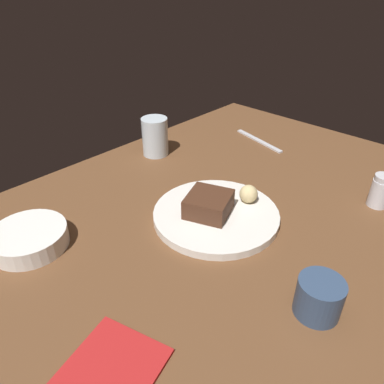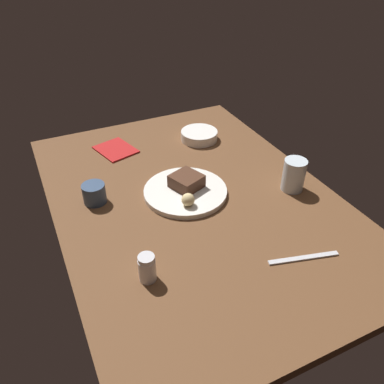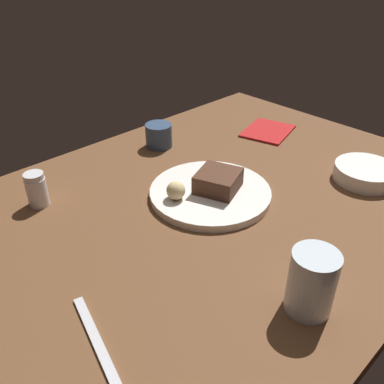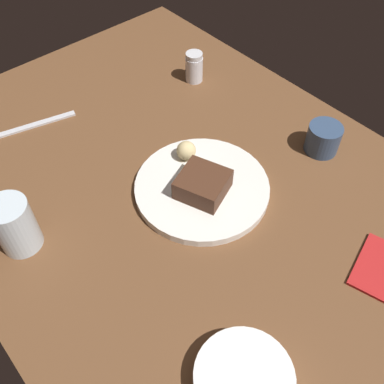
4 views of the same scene
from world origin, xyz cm
name	(u,v)px [view 1 (image 1 of 4)]	position (x,y,z in cm)	size (l,w,h in cm)	color
dining_table	(218,215)	(0.00, 0.00, 1.50)	(120.00, 84.00, 3.00)	brown
dessert_plate	(216,215)	(2.89, 1.61, 3.84)	(26.40, 26.40, 1.69)	white
chocolate_cake_slice	(209,204)	(4.18, 0.59, 6.77)	(8.59, 8.78, 4.17)	#472819
bread_roll	(249,194)	(-4.81, 4.20, 6.67)	(3.96, 3.96, 3.96)	#DBC184
salt_shaker	(381,191)	(-25.47, 24.58, 6.70)	(4.29, 4.29, 7.49)	silver
water_glass	(155,137)	(-9.20, -30.70, 8.26)	(7.18, 7.18, 10.52)	silver
side_bowl	(29,238)	(33.81, -18.49, 4.80)	(14.25, 14.25, 3.59)	white
coffee_cup	(319,297)	(11.00, 28.48, 6.11)	(7.05, 7.05, 6.23)	#334766
butter_knife	(259,141)	(-36.28, -14.13, 3.25)	(19.00, 1.40, 0.50)	silver
folded_napkin	(106,377)	(39.54, 13.73, 3.30)	(14.83, 11.95, 0.60)	#B21E1E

